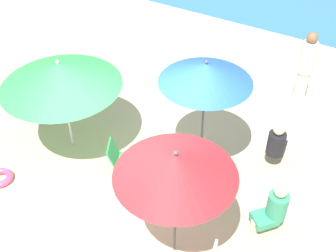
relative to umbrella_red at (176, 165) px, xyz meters
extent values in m
plane|color=#D3BC8C|center=(-1.30, 0.57, -1.76)|extent=(40.00, 40.00, 0.00)
cylinder|color=#4C4C51|center=(0.00, 0.00, -0.79)|extent=(0.04, 0.04, 1.94)
cone|color=red|center=(0.00, 0.00, 0.00)|extent=(1.60, 1.60, 0.34)
sphere|color=#4C4C51|center=(0.00, 0.00, 0.21)|extent=(0.06, 0.06, 0.06)
cylinder|color=silver|center=(-2.82, 1.00, -0.86)|extent=(0.04, 0.04, 1.80)
cone|color=green|center=(-2.82, 1.00, -0.18)|extent=(2.09, 2.09, 0.43)
sphere|color=silver|center=(-2.82, 1.00, 0.07)|extent=(0.06, 0.06, 0.06)
cylinder|color=#4C4C51|center=(-0.55, 1.87, -0.73)|extent=(0.04, 0.04, 2.06)
cone|color=blue|center=(-0.55, 1.87, 0.13)|extent=(1.51, 1.51, 0.33)
sphere|color=#4C4C51|center=(-0.55, 1.87, 0.32)|extent=(0.06, 0.06, 0.06)
cube|color=#33934C|center=(-1.47, 0.96, -1.50)|extent=(0.66, 0.64, 0.03)
cube|color=#33934C|center=(-1.71, 0.83, -1.30)|extent=(0.34, 0.46, 0.38)
cylinder|color=silver|center=(-1.37, 1.22, -1.64)|extent=(0.02, 0.02, 0.25)
cylinder|color=silver|center=(-1.20, 0.91, -1.64)|extent=(0.02, 0.02, 0.25)
cylinder|color=silver|center=(-1.73, 1.02, -1.64)|extent=(0.02, 0.02, 0.25)
cylinder|color=silver|center=(-1.56, 0.71, -1.64)|extent=(0.02, 0.02, 0.25)
cube|color=red|center=(-3.93, 1.59, -1.49)|extent=(0.68, 0.68, 0.03)
cube|color=red|center=(-4.10, 1.80, -1.27)|extent=(0.45, 0.41, 0.42)
cylinder|color=silver|center=(-3.66, 1.55, -1.63)|extent=(0.02, 0.02, 0.26)
cylinder|color=silver|center=(-3.94, 1.32, -1.63)|extent=(0.02, 0.02, 0.26)
cylinder|color=silver|center=(-3.92, 1.86, -1.63)|extent=(0.02, 0.02, 0.26)
cylinder|color=silver|center=(-4.20, 1.63, -1.63)|extent=(0.02, 0.02, 0.26)
cube|color=#389970|center=(0.98, 1.03, -1.53)|extent=(0.47, 0.48, 0.12)
cylinder|color=beige|center=(0.88, 0.91, -1.64)|extent=(0.12, 0.12, 0.24)
cylinder|color=#389970|center=(1.10, 1.17, -1.30)|extent=(0.31, 0.31, 0.46)
sphere|color=beige|center=(1.10, 1.17, -0.97)|extent=(0.20, 0.20, 0.20)
cylinder|color=silver|center=(0.42, 4.48, -1.36)|extent=(0.26, 0.26, 0.80)
cylinder|color=silver|center=(0.42, 4.48, -0.63)|extent=(0.30, 0.30, 0.66)
sphere|color=#896042|center=(0.42, 4.48, -0.20)|extent=(0.21, 0.21, 0.21)
cube|color=black|center=(0.59, 2.64, -1.49)|extent=(0.34, 0.39, 0.12)
cylinder|color=beige|center=(0.58, 2.80, -1.63)|extent=(0.12, 0.12, 0.27)
cylinder|color=black|center=(0.61, 2.46, -1.27)|extent=(0.31, 0.31, 0.44)
sphere|color=beige|center=(0.61, 2.46, -0.95)|extent=(0.20, 0.20, 0.20)
torus|color=#E54C7F|center=(-3.29, -0.35, -1.71)|extent=(0.44, 0.44, 0.12)
camera|label=1|loc=(1.83, -3.23, 3.72)|focal=45.67mm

